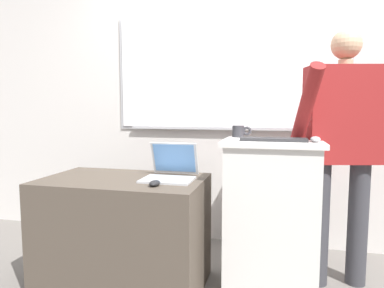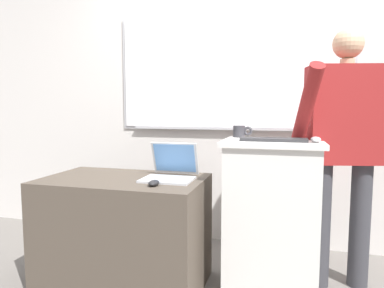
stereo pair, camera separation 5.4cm
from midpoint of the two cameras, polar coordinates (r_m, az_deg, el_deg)
The scene contains 9 objects.
back_wall at distance 3.08m, azimuth 7.65°, elevation 10.50°, with size 6.40×0.17×2.88m.
lectern_podium at distance 2.33m, azimuth 12.30°, elevation -11.52°, with size 0.62×0.50×0.99m.
side_desk at distance 2.41m, azimuth -11.89°, elevation -14.17°, with size 1.07×0.64×0.73m.
person_presenter at distance 2.43m, azimuth 23.19°, elevation 0.74°, with size 0.64×0.63×1.70m.
laptop at distance 2.26m, azimuth -4.19°, elevation -4.12°, with size 0.32×0.32×0.23m.
wireless_keyboard at distance 2.17m, azimuth 12.73°, elevation 0.75°, with size 0.40×0.13×0.02m.
computer_mouse_by_laptop at distance 2.06m, azimuth -7.01°, elevation -6.50°, with size 0.06×0.10×0.03m.
computer_mouse_by_keyboard at distance 2.17m, azimuth 19.20°, elevation 0.76°, with size 0.06×0.10×0.03m.
coffee_mug at distance 2.42m, azimuth 7.25°, elevation 2.11°, with size 0.14×0.08×0.08m.
Camera 1 is at (0.31, -1.73, 1.19)m, focal length 32.00 mm.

